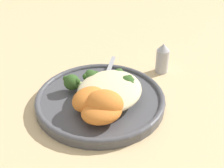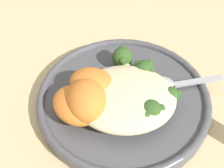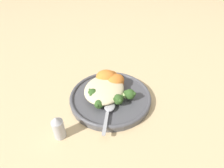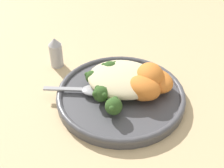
% 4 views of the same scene
% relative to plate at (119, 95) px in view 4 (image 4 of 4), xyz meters
% --- Properties ---
extents(ground_plane, '(4.00, 4.00, 0.00)m').
position_rel_plate_xyz_m(ground_plane, '(0.00, -0.01, -0.01)').
color(ground_plane, '#D6B784').
extents(plate, '(0.25, 0.25, 0.02)m').
position_rel_plate_xyz_m(plate, '(0.00, 0.00, 0.00)').
color(plate, '#4C4C51').
rests_on(plate, ground_plane).
extents(quinoa_mound, '(0.14, 0.12, 0.03)m').
position_rel_plate_xyz_m(quinoa_mound, '(0.00, 0.02, 0.03)').
color(quinoa_mound, beige).
rests_on(quinoa_mound, plate).
extents(broccoli_stalk_0, '(0.09, 0.09, 0.03)m').
position_rel_plate_xyz_m(broccoli_stalk_0, '(-0.02, 0.03, 0.02)').
color(broccoli_stalk_0, '#ADC675').
rests_on(broccoli_stalk_0, plate).
extents(broccoli_stalk_1, '(0.12, 0.05, 0.03)m').
position_rel_plate_xyz_m(broccoli_stalk_1, '(-0.03, 0.01, 0.02)').
color(broccoli_stalk_1, '#ADC675').
rests_on(broccoli_stalk_1, plate).
extents(broccoli_stalk_2, '(0.08, 0.06, 0.03)m').
position_rel_plate_xyz_m(broccoli_stalk_2, '(-0.02, -0.02, 0.02)').
color(broccoli_stalk_2, '#ADC675').
rests_on(broccoli_stalk_2, plate).
extents(broccoli_stalk_3, '(0.04, 0.09, 0.03)m').
position_rel_plate_xyz_m(broccoli_stalk_3, '(0.00, -0.05, 0.02)').
color(broccoli_stalk_3, '#ADC675').
rests_on(broccoli_stalk_3, plate).
extents(sweet_potato_chunk_0, '(0.09, 0.09, 0.03)m').
position_rel_plate_xyz_m(sweet_potato_chunk_0, '(0.07, 0.03, 0.03)').
color(sweet_potato_chunk_0, orange).
rests_on(sweet_potato_chunk_0, plate).
extents(sweet_potato_chunk_1, '(0.06, 0.06, 0.03)m').
position_rel_plate_xyz_m(sweet_potato_chunk_1, '(0.05, -0.01, 0.03)').
color(sweet_potato_chunk_1, orange).
rests_on(sweet_potato_chunk_1, plate).
extents(sweet_potato_chunk_2, '(0.08, 0.07, 0.04)m').
position_rel_plate_xyz_m(sweet_potato_chunk_2, '(0.05, -0.00, 0.03)').
color(sweet_potato_chunk_2, orange).
rests_on(sweet_potato_chunk_2, plate).
extents(sweet_potato_chunk_3, '(0.07, 0.08, 0.05)m').
position_rel_plate_xyz_m(sweet_potato_chunk_3, '(0.05, 0.03, 0.03)').
color(sweet_potato_chunk_3, orange).
rests_on(sweet_potato_chunk_3, plate).
extents(spoon, '(0.12, 0.04, 0.01)m').
position_rel_plate_xyz_m(spoon, '(-0.06, -0.01, 0.01)').
color(spoon, '#A3A3A8').
rests_on(spoon, plate).
extents(salt_shaker, '(0.03, 0.03, 0.07)m').
position_rel_plate_xyz_m(salt_shaker, '(-0.16, 0.08, 0.02)').
color(salt_shaker, '#B2B2B7').
rests_on(salt_shaker, ground_plane).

